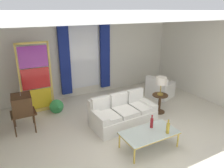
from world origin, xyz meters
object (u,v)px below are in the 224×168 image
object	(u,v)px
couch_white_long	(122,113)
bottle_crystal_tall	(152,122)
bottle_blue_decanter	(168,128)
peacock_figurine	(57,107)
coffee_table	(149,133)
round_side_table	(160,102)
vintage_tv	(22,105)
armchair_white	(159,90)
stained_glass_divider	(36,80)
table_lamp_brass	(161,81)

from	to	relation	value
couch_white_long	bottle_crystal_tall	xyz separation A→B (m)	(0.15, -1.13, 0.24)
bottle_blue_decanter	peacock_figurine	xyz separation A→B (m)	(-1.78, 2.92, -0.33)
bottle_crystal_tall	coffee_table	bearing A→B (deg)	-140.56
peacock_figurine	round_side_table	xyz separation A→B (m)	(2.85, -1.40, 0.14)
vintage_tv	bottle_blue_decanter	bearing A→B (deg)	-41.03
bottle_crystal_tall	round_side_table	bearing A→B (deg)	43.03
armchair_white	stained_glass_divider	bearing A→B (deg)	168.01
vintage_tv	stained_glass_divider	distance (m)	1.13
peacock_figurine	table_lamp_brass	bearing A→B (deg)	-26.20
vintage_tv	armchair_white	world-z (taller)	vintage_tv
stained_glass_divider	vintage_tv	bearing A→B (deg)	-120.41
bottle_blue_decanter	couch_white_long	bearing A→B (deg)	102.11
bottle_blue_decanter	bottle_crystal_tall	bearing A→B (deg)	114.79
coffee_table	armchair_white	xyz separation A→B (m)	(2.22, 2.26, -0.09)
couch_white_long	armchair_white	bearing A→B (deg)	24.17
armchair_white	peacock_figurine	bearing A→B (deg)	173.20
stained_glass_divider	round_side_table	size ratio (longest dim) A/B	3.70
couch_white_long	coffee_table	world-z (taller)	couch_white_long
table_lamp_brass	couch_white_long	bearing A→B (deg)	-178.99
table_lamp_brass	bottle_blue_decanter	bearing A→B (deg)	-125.06
vintage_tv	armchair_white	size ratio (longest dim) A/B	1.29
stained_glass_divider	round_side_table	bearing A→B (deg)	-29.06
bottle_crystal_tall	couch_white_long	bearing A→B (deg)	97.66
coffee_table	round_side_table	world-z (taller)	round_side_table
couch_white_long	vintage_tv	bearing A→B (deg)	159.35
couch_white_long	bottle_crystal_tall	world-z (taller)	couch_white_long
couch_white_long	table_lamp_brass	size ratio (longest dim) A/B	3.15
bottle_blue_decanter	bottle_crystal_tall	xyz separation A→B (m)	(-0.17, 0.37, -0.01)
coffee_table	bottle_crystal_tall	bearing A→B (deg)	39.44
vintage_tv	coffee_table	bearing A→B (deg)	-41.90
vintage_tv	bottle_crystal_tall	bearing A→B (deg)	-38.19
coffee_table	armchair_white	bearing A→B (deg)	45.50
armchair_white	round_side_table	world-z (taller)	armchair_white
coffee_table	peacock_figurine	distance (m)	3.06
vintage_tv	round_side_table	bearing A→B (deg)	-13.21
couch_white_long	table_lamp_brass	xyz separation A→B (m)	(1.39, 0.02, 0.72)
bottle_blue_decanter	table_lamp_brass	world-z (taller)	table_lamp_brass
bottle_crystal_tall	stained_glass_divider	bearing A→B (deg)	124.67
coffee_table	table_lamp_brass	distance (m)	2.02
coffee_table	peacock_figurine	xyz separation A→B (m)	(-1.44, 2.69, -0.16)
coffee_table	peacock_figurine	bearing A→B (deg)	118.09
vintage_tv	peacock_figurine	bearing A→B (deg)	26.00
bottle_blue_decanter	stained_glass_divider	bearing A→B (deg)	123.69
couch_white_long	coffee_table	distance (m)	1.27
stained_glass_divider	peacock_figurine	size ratio (longest dim) A/B	3.67
bottle_crystal_tall	table_lamp_brass	xyz separation A→B (m)	(1.24, 1.16, 0.48)
bottle_blue_decanter	stained_glass_divider	xyz separation A→B (m)	(-2.24, 3.36, 0.51)
armchair_white	round_side_table	xyz separation A→B (m)	(-0.81, -0.96, 0.07)
bottle_blue_decanter	stained_glass_divider	distance (m)	4.07
coffee_table	vintage_tv	xyz separation A→B (m)	(-2.45, 2.20, 0.35)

